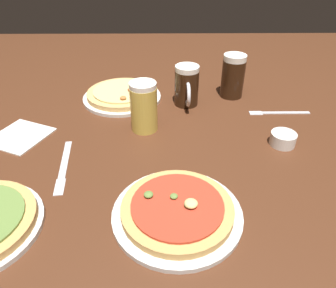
% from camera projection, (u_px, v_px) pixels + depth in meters
% --- Properties ---
extents(ground_plane, '(2.40, 2.40, 0.03)m').
position_uv_depth(ground_plane, '(168.00, 154.00, 0.91)').
color(ground_plane, '#4C2816').
extents(pizza_plate_near, '(0.29, 0.29, 0.05)m').
position_uv_depth(pizza_plate_near, '(177.00, 211.00, 0.69)').
color(pizza_plate_near, silver).
rests_on(pizza_plate_near, ground_plane).
extents(pizza_plate_far, '(0.29, 0.29, 0.05)m').
position_uv_depth(pizza_plate_far, '(122.00, 95.00, 1.16)').
color(pizza_plate_far, silver).
rests_on(pizza_plate_far, ground_plane).
extents(beer_mug_dark, '(0.08, 0.14, 0.14)m').
position_uv_depth(beer_mug_dark, '(187.00, 86.00, 1.10)').
color(beer_mug_dark, black).
rests_on(beer_mug_dark, ground_plane).
extents(beer_mug_amber, '(0.08, 0.14, 0.16)m').
position_uv_depth(beer_mug_amber, '(144.00, 106.00, 0.96)').
color(beer_mug_amber, gold).
rests_on(beer_mug_amber, ground_plane).
extents(beer_mug_pale, '(0.08, 0.14, 0.16)m').
position_uv_depth(beer_mug_pale, '(233.00, 76.00, 1.15)').
color(beer_mug_pale, black).
rests_on(beer_mug_pale, ground_plane).
extents(ramekin_sauce, '(0.07, 0.07, 0.04)m').
position_uv_depth(ramekin_sauce, '(283.00, 139.00, 0.92)').
color(ramekin_sauce, silver).
rests_on(ramekin_sauce, ground_plane).
extents(napkin_folded, '(0.20, 0.20, 0.01)m').
position_uv_depth(napkin_folded, '(20.00, 136.00, 0.96)').
color(napkin_folded, silver).
rests_on(napkin_folded, ground_plane).
extents(fork_left, '(0.21, 0.03, 0.01)m').
position_uv_depth(fork_left, '(278.00, 112.00, 1.08)').
color(fork_left, silver).
rests_on(fork_left, ground_plane).
extents(knife_spare, '(0.05, 0.23, 0.01)m').
position_uv_depth(knife_spare, '(64.00, 166.00, 0.84)').
color(knife_spare, silver).
rests_on(knife_spare, ground_plane).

